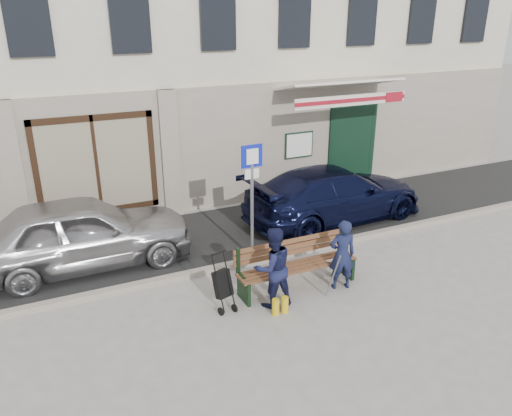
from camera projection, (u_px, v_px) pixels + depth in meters
ground at (317, 290)px, 9.52m from camera, size 80.00×80.00×0.00m
asphalt_lane at (251, 229)px, 12.13m from camera, size 60.00×3.20×0.01m
curb at (281, 255)px, 10.76m from camera, size 60.00×0.18×0.12m
building at (176, 10)px, 14.81m from camera, size 20.00×8.27×10.00m
car_silver at (82, 233)px, 10.16m from camera, size 4.40×1.78×1.50m
car_navy at (335, 194)px, 12.47m from camera, size 4.86×2.24×1.38m
parking_sign at (252, 185)px, 10.16m from camera, size 0.46×0.08×2.49m
bench at (295, 266)px, 9.45m from camera, size 2.40×1.17×0.98m
man at (342, 255)px, 9.36m from camera, size 0.58×0.45×1.39m
woman at (273, 267)px, 8.79m from camera, size 0.75×0.59×1.50m
stroller at (223, 285)px, 8.78m from camera, size 0.37×0.47×1.05m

